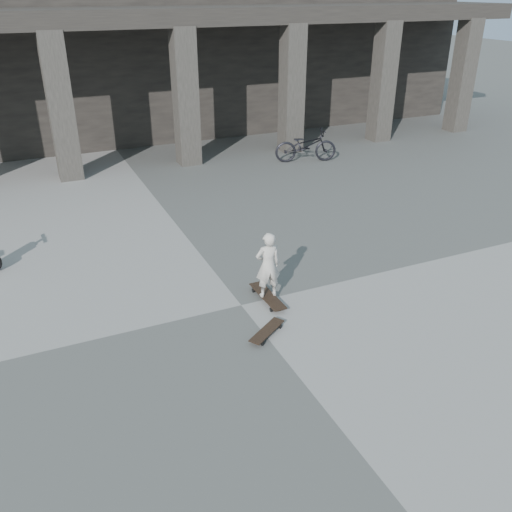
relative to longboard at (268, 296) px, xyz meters
name	(u,v)px	position (x,y,z in m)	size (l,w,h in m)	color
ground	(241,305)	(-0.49, 0.04, -0.08)	(90.00, 90.00, 0.00)	#4B4B49
colonnade	(91,48)	(-0.49, 13.80, 2.95)	(28.00, 8.82, 6.00)	black
longboard	(268,296)	(0.00, 0.00, 0.00)	(0.26, 1.04, 0.10)	black
skateboard_spare	(267,331)	(-0.46, -0.96, -0.01)	(0.77, 0.60, 0.09)	black
child	(268,265)	(0.00, 0.00, 0.62)	(0.44, 0.29, 1.20)	#BBB3A9
bicycle	(306,146)	(4.72, 7.22, 0.43)	(0.67, 1.94, 1.02)	black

